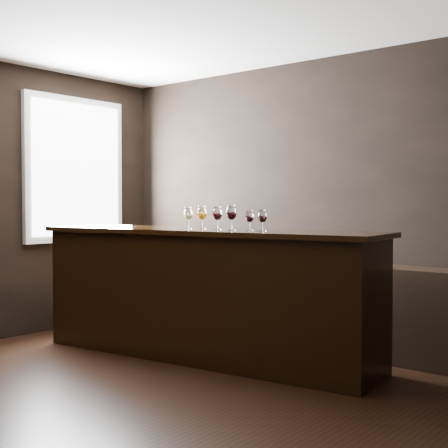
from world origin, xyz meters
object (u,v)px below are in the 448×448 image
Objects in this scene: glass_white at (188,214)px; glass_red_c at (250,217)px; back_bar_shelf at (343,308)px; glass_red_b at (231,213)px; bar_counter at (205,296)px; glass_amber at (202,214)px; glass_red_d at (262,217)px; glass_red_a at (217,214)px.

glass_red_c is (0.66, 0.04, -0.02)m from glass_white.
glass_white is at bearing -136.04° from back_bar_shelf.
bar_counter is at bearing 179.59° from glass_red_b.
glass_red_d is (0.66, 0.01, -0.02)m from glass_amber.
glass_amber is 0.66m from glass_red_d.
back_bar_shelf is at bearing 61.56° from glass_red_b.
glass_white is 0.50m from glass_red_b.
glass_red_a is 0.18m from glass_red_b.
glass_red_a is (-0.71, -0.96, 0.87)m from back_bar_shelf.
glass_red_b is at bearing -0.57° from glass_amber.
glass_red_b is (0.30, -0.00, 0.74)m from bar_counter.
glass_red_b is at bearing -168.30° from glass_red_c.
glass_white is 0.32m from glass_red_a.
glass_amber reaches higher than glass_red_a.
glass_red_a is 1.13× the size of glass_red_d.
glass_white reaches higher than glass_red_c.
bar_counter is 0.73m from glass_amber.
glass_white is 0.94× the size of glass_amber.
glass_red_b is at bearing 0.89° from glass_white.
glass_amber is 1.20× the size of glass_red_c.
glass_white reaches higher than bar_counter.
glass_amber is 1.16× the size of glass_red_d.
glass_red_c is at bearing 1.30° from glass_red_a.
glass_red_a is at bearing -126.68° from back_bar_shelf.
glass_white reaches higher than back_bar_shelf.
glass_red_d is at bearing -9.22° from glass_red_c.
glass_red_c is 0.96× the size of glass_red_d.
glass_red_a reaches higher than glass_red_d.
glass_red_d reaches higher than back_bar_shelf.
bar_counter is at bearing 2.95° from glass_white.
glass_red_b reaches higher than glass_red_d.
glass_white is at bearing -179.11° from glass_red_b.
bar_counter is 15.51× the size of glass_amber.
bar_counter is at bearing -176.05° from glass_red_c.
bar_counter is 0.85m from glass_red_c.
glass_red_a is (0.32, 0.03, 0.00)m from glass_white.
glass_red_b is (-0.53, -0.99, 0.88)m from back_bar_shelf.
glass_red_d reaches higher than bar_counter.
glass_white is at bearing -173.75° from glass_red_a.
glass_amber is at bearing 179.43° from glass_red_b.
glass_white is at bearing 176.30° from bar_counter.
glass_red_b is (0.18, -0.03, 0.01)m from glass_red_a.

